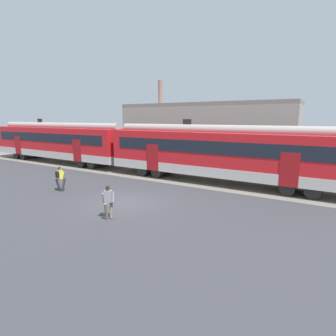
{
  "coord_description": "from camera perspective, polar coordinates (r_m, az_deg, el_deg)",
  "views": [
    {
      "loc": [
        9.47,
        -11.16,
        4.83
      ],
      "look_at": [
        0.9,
        3.29,
        1.6
      ],
      "focal_mm": 28.0,
      "sensor_mm": 36.0,
      "label": 1
    }
  ],
  "objects": [
    {
      "name": "pedestrian_yellow",
      "position": [
        18.78,
        -22.46,
        -1.76
      ],
      "size": [
        0.61,
        0.61,
        1.67
      ],
      "color": "#28282D",
      "rests_on": "ground"
    },
    {
      "name": "ground_plane",
      "position": [
        15.42,
        -9.24,
        -7.53
      ],
      "size": [
        160.0,
        160.0,
        0.0
      ],
      "primitive_type": "plane",
      "color": "#38383D"
    },
    {
      "name": "commuter_train",
      "position": [
        23.97,
        -8.48,
        4.59
      ],
      "size": [
        38.05,
        3.07,
        4.73
      ],
      "color": "#B7B2AD",
      "rests_on": "ground"
    },
    {
      "name": "pedestrian_grey",
      "position": [
        12.95,
        -12.87,
        -6.78
      ],
      "size": [
        0.5,
        0.71,
        1.67
      ],
      "color": "#6B6051",
      "rests_on": "ground"
    },
    {
      "name": "track_bed",
      "position": [
        25.93,
        -12.6,
        -0.11
      ],
      "size": [
        80.0,
        4.4,
        0.01
      ],
      "primitive_type": "cube",
      "color": "slate",
      "rests_on": "ground"
    },
    {
      "name": "background_building",
      "position": [
        29.71,
        7.85,
        7.65
      ],
      "size": [
        19.15,
        5.0,
        9.2
      ],
      "color": "gray",
      "rests_on": "ground"
    }
  ]
}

